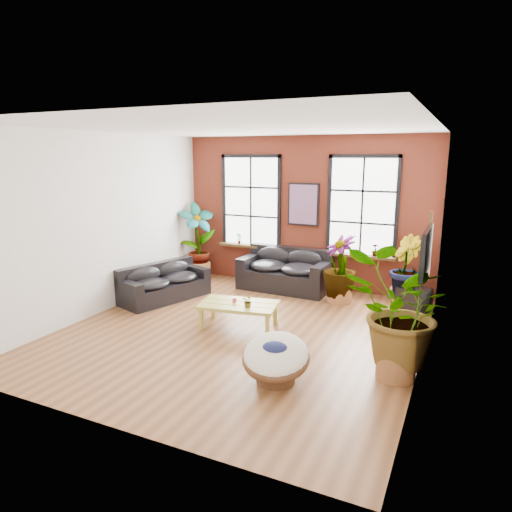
% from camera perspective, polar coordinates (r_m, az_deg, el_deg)
% --- Properties ---
extents(room, '(6.04, 6.54, 3.54)m').
position_cam_1_polar(room, '(7.87, -1.40, 2.88)').
color(room, brown).
rests_on(room, ground).
extents(sofa_back, '(2.10, 1.07, 0.95)m').
position_cam_1_polar(sofa_back, '(10.63, 3.74, -1.87)').
color(sofa_back, black).
rests_on(sofa_back, ground).
extents(sofa_left, '(1.36, 2.09, 0.76)m').
position_cam_1_polar(sofa_left, '(10.07, -11.52, -3.39)').
color(sofa_left, black).
rests_on(sofa_left, ground).
extents(coffee_table, '(1.49, 1.01, 0.53)m').
position_cam_1_polar(coffee_table, '(8.30, -2.16, -6.26)').
color(coffee_table, '#A5A13B').
rests_on(coffee_table, ground).
extents(papasan_chair, '(1.08, 1.09, 0.70)m').
position_cam_1_polar(papasan_chair, '(6.39, 2.49, -12.56)').
color(papasan_chair, brown).
rests_on(papasan_chair, ground).
extents(poster, '(0.74, 0.06, 0.98)m').
position_cam_1_polar(poster, '(10.62, 5.94, 6.43)').
color(poster, black).
rests_on(poster, room).
extents(tv_wall_unit, '(0.13, 1.86, 1.20)m').
position_cam_1_polar(tv_wall_unit, '(7.57, 20.54, 0.11)').
color(tv_wall_unit, black).
rests_on(tv_wall_unit, room).
extents(media_box, '(0.70, 0.65, 0.47)m').
position_cam_1_polar(media_box, '(9.72, 19.13, -5.11)').
color(media_box, black).
rests_on(media_box, ground).
extents(pot_back_left, '(0.70, 0.70, 0.41)m').
position_cam_1_polar(pot_back_left, '(11.64, -7.07, -1.80)').
color(pot_back_left, '#955B31').
rests_on(pot_back_left, ground).
extents(pot_back_right, '(0.51, 0.51, 0.35)m').
position_cam_1_polar(pot_back_right, '(10.04, 17.68, -4.82)').
color(pot_back_right, '#955B31').
rests_on(pot_back_right, ground).
extents(pot_right_wall, '(0.67, 0.67, 0.40)m').
position_cam_1_polar(pot_right_wall, '(6.84, 17.05, -12.84)').
color(pot_right_wall, '#955B31').
rests_on(pot_right_wall, ground).
extents(pot_mid, '(0.52, 0.52, 0.37)m').
position_cam_1_polar(pot_mid, '(9.86, 10.40, -4.66)').
color(pot_mid, '#955B31').
rests_on(pot_mid, ground).
extents(floor_plant_back_left, '(1.07, 1.13, 1.78)m').
position_cam_1_polar(floor_plant_back_left, '(11.49, -7.31, 2.26)').
color(floor_plant_back_left, '#114011').
rests_on(floor_plant_back_left, ground).
extents(floor_plant_back_right, '(0.78, 0.87, 1.32)m').
position_cam_1_polar(floor_plant_back_right, '(9.84, 18.03, -1.35)').
color(floor_plant_back_right, '#114011').
rests_on(floor_plant_back_right, ground).
extents(floor_plant_right_wall, '(1.89, 1.83, 1.61)m').
position_cam_1_polar(floor_plant_right_wall, '(6.59, 17.34, -6.66)').
color(floor_plant_right_wall, '#114011').
rests_on(floor_plant_right_wall, ground).
extents(floor_plant_mid, '(1.03, 1.03, 1.30)m').
position_cam_1_polar(floor_plant_mid, '(9.71, 10.40, -1.23)').
color(floor_plant_mid, '#114011').
rests_on(floor_plant_mid, ground).
extents(table_plant, '(0.22, 0.20, 0.22)m').
position_cam_1_polar(table_plant, '(8.04, -0.98, -5.68)').
color(table_plant, '#114011').
rests_on(table_plant, coffee_table).
extents(sill_plant_left, '(0.17, 0.17, 0.27)m').
position_cam_1_polar(sill_plant_left, '(11.35, -2.15, 2.21)').
color(sill_plant_left, '#114011').
rests_on(sill_plant_left, room).
extents(sill_plant_right, '(0.19, 0.19, 0.27)m').
position_cam_1_polar(sill_plant_right, '(10.29, 14.70, 0.73)').
color(sill_plant_right, '#114011').
rests_on(sill_plant_right, room).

